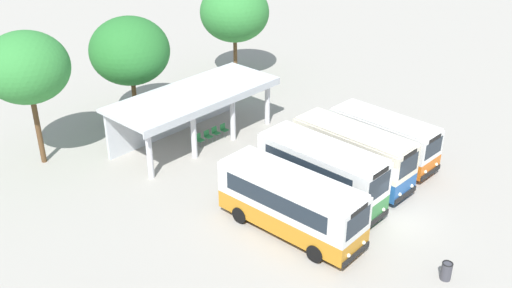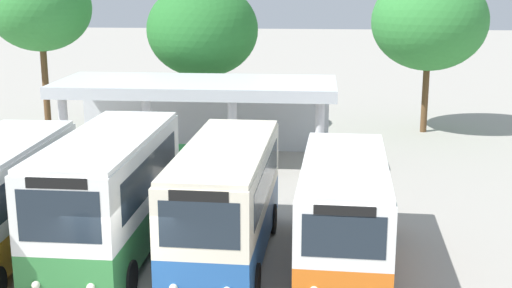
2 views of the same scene
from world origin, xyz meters
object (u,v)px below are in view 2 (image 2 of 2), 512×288
Objects in this scene: waiting_chair_second_from_end at (200,153)px; waiting_chair_middle_seat at (217,154)px; waiting_chair_fourth_seat at (234,154)px; city_bus_middle_cream at (226,198)px; city_bus_fourth_amber at (344,208)px; waiting_chair_end_by_column at (183,153)px; city_bus_second_in_row at (109,192)px.

waiting_chair_second_from_end is 1.00× the size of waiting_chair_middle_seat.
waiting_chair_second_from_end is 1.00× the size of waiting_chair_fourth_seat.
waiting_chair_middle_seat and waiting_chair_fourth_seat have the same top height.
city_bus_fourth_amber is at bearing -1.98° from city_bus_middle_cream.
city_bus_middle_cream is 8.55× the size of waiting_chair_middle_seat.
waiting_chair_second_from_end is (-5.52, 9.73, -1.12)m from city_bus_fourth_amber.
city_bus_fourth_amber is 11.64m from waiting_chair_end_by_column.
waiting_chair_second_from_end is at bearing 177.26° from waiting_chair_fourth_seat.
waiting_chair_second_from_end is at bearing 85.33° from city_bus_second_in_row.
waiting_chair_end_by_column is at bearing 177.04° from waiting_chair_fourth_seat.
waiting_chair_middle_seat is 0.71m from waiting_chair_fourth_seat.
city_bus_second_in_row is at bearing -94.67° from waiting_chair_second_from_end.
city_bus_second_in_row reaches higher than waiting_chair_second_from_end.
waiting_chair_end_by_column is 1.00× the size of waiting_chair_middle_seat.
waiting_chair_middle_seat is at bearing 173.50° from waiting_chair_fourth_seat.
city_bus_middle_cream is at bearing -80.25° from waiting_chair_middle_seat.
waiting_chair_end_by_column is 2.13m from waiting_chair_fourth_seat.
waiting_chair_middle_seat is at bearing 99.75° from city_bus_middle_cream.
waiting_chair_end_by_column is 1.00× the size of waiting_chair_fourth_seat.
city_bus_middle_cream is at bearing 2.53° from city_bus_second_in_row.
city_bus_middle_cream reaches higher than waiting_chair_end_by_column.
waiting_chair_end_by_column and waiting_chair_middle_seat have the same top height.
city_bus_fourth_amber is at bearing -63.70° from waiting_chair_middle_seat.
waiting_chair_fourth_seat is at bearing 77.14° from city_bus_second_in_row.
city_bus_fourth_amber reaches higher than waiting_chair_second_from_end.
city_bus_middle_cream is 8.55× the size of waiting_chair_fourth_seat.
waiting_chair_end_by_column is at bearing 89.48° from city_bus_second_in_row.
city_bus_middle_cream is 8.55× the size of waiting_chair_end_by_column.
city_bus_middle_cream is 9.85m from waiting_chair_middle_seat.
city_bus_fourth_amber is (3.16, -0.11, -0.15)m from city_bus_middle_cream.
city_bus_second_in_row is at bearing -102.86° from waiting_chair_fourth_seat.
city_bus_second_in_row is 8.44× the size of waiting_chair_end_by_column.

